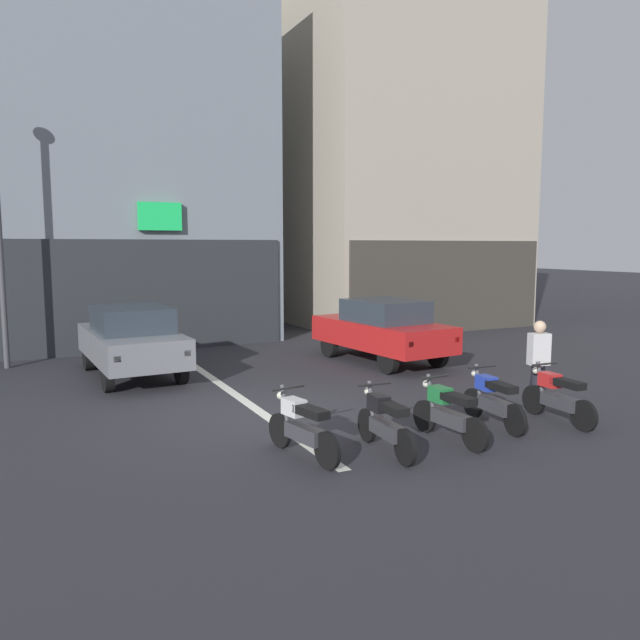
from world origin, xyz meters
The scene contains 13 objects.
ground_plane centered at (0.00, 0.00, 0.00)m, with size 120.00×120.00×0.00m, color #2B2B30.
lane_centre_line centered at (0.00, 6.00, 0.00)m, with size 0.20×18.00×0.01m, color silver.
building_mid_block centered at (-1.69, 12.04, 5.94)m, with size 10.62×8.42×11.91m.
building_far_right centered at (9.59, 12.05, 9.94)m, with size 8.23×9.57×19.91m.
car_grey_crossing_near centered at (-1.61, 4.43, 0.89)m, with size 2.00×4.20×1.64m.
car_red_parked_kerbside centered at (4.54, 3.48, 0.89)m, with size 2.16×4.25×1.64m.
car_black_down_street centered at (2.06, 10.47, 0.89)m, with size 2.19×4.26×1.64m.
motorcycle_white_row_leftmost centered at (-0.30, -2.25, 0.46)m, with size 0.55×1.65×0.98m.
motorcycle_black_row_left_mid centered at (0.87, -2.59, 0.46)m, with size 0.55×1.67×0.98m.
motorcycle_green_row_centre centered at (2.04, -2.56, 0.46)m, with size 0.55×1.67×0.98m.
motorcycle_blue_row_right_mid centered at (3.21, -2.24, 0.46)m, with size 0.55×1.67×0.98m.
motorcycle_red_row_rightmost centered at (4.37, -2.53, 0.46)m, with size 0.55×1.67×0.98m.
person_by_motorcycles centered at (4.60, -1.84, 0.86)m, with size 0.40×0.30×1.67m.
Camera 1 is at (-3.75, -10.00, 3.00)m, focal length 34.42 mm.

